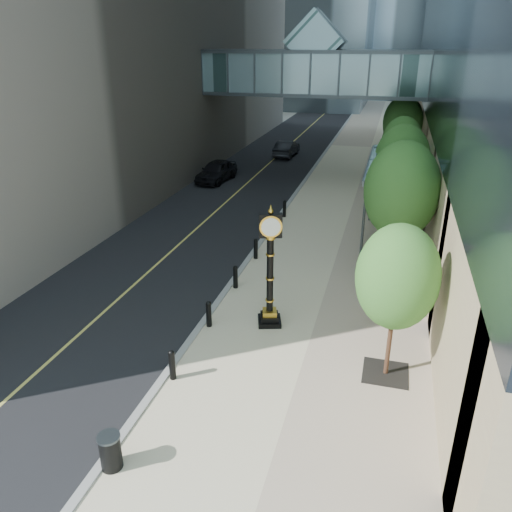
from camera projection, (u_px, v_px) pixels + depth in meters
The scene contains 13 objects.
ground at pixel (248, 418), 13.83m from camera, with size 320.00×320.00×0.00m, color gray.
road at pixel (291, 144), 50.96m from camera, with size 8.00×180.00×0.02m, color black.
sidewalk at pixel (371, 147), 49.01m from camera, with size 8.00×180.00×0.06m, color beige.
curb at pixel (330, 145), 49.98m from camera, with size 0.25×180.00×0.07m, color gray.
skywalk at pixel (315, 70), 36.31m from camera, with size 17.00×4.20×5.80m.
entrance_canopy at pixel (400, 165), 23.73m from camera, with size 3.00×8.00×4.38m.
bollard_row at pixel (246, 263), 22.26m from camera, with size 0.20×16.20×0.90m.
street_trees at pixel (402, 159), 26.29m from camera, with size 2.96×28.65×6.09m.
street_clock at pixel (270, 276), 17.60m from camera, with size 1.04×1.04×4.42m.
trash_bin at pixel (111, 452), 11.98m from camera, with size 0.52×0.52×0.90m, color black.
pedestrian at pixel (416, 287), 18.99m from camera, with size 0.69×0.45×1.88m, color #ACA69D.
car_near at pixel (216, 171), 36.93m from camera, with size 1.81×4.50×1.53m, color black.
car_far at pixel (287, 148), 45.02m from camera, with size 1.48×4.24×1.40m, color black.
Camera 1 is at (3.09, -10.48, 9.59)m, focal length 35.00 mm.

